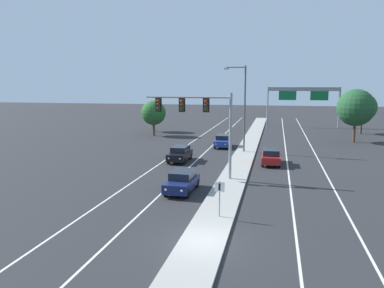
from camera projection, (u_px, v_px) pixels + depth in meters
name	position (u px, v px, depth m)	size (l,w,h in m)	color
ground_plane	(203.00, 243.00, 19.56)	(260.00, 260.00, 0.00)	#28282B
median_island	(238.00, 167.00, 36.91)	(2.40, 110.00, 0.15)	#9E9B93
lane_stripe_oncoming_center	(204.00, 153.00, 44.67)	(0.14, 100.00, 0.01)	silver
lane_stripe_receding_center	(286.00, 157.00, 42.66)	(0.14, 100.00, 0.01)	silver
edge_stripe_left	(177.00, 152.00, 45.38)	(0.14, 100.00, 0.01)	silver
edge_stripe_right	(317.00, 158.00, 41.96)	(0.14, 100.00, 0.01)	silver
overhead_signal_mast	(201.00, 115.00, 31.98)	(7.37, 0.44, 7.20)	gray
median_sign_post	(219.00, 193.00, 22.77)	(0.60, 0.10, 2.20)	gray
street_lamp_median	(243.00, 104.00, 44.48)	(2.58, 0.28, 10.00)	#4C4C51
car_oncoming_navy	(182.00, 181.00, 28.75)	(1.91, 4.51, 1.58)	#141E4C
car_oncoming_black	(180.00, 154.00, 40.07)	(1.83, 4.48, 1.58)	black
car_oncoming_blue	(223.00, 141.00, 49.11)	(1.89, 4.50, 1.58)	navy
car_receding_red	(271.00, 156.00, 38.56)	(1.90, 4.50, 1.58)	maroon
highway_sign_gantry	(303.00, 94.00, 71.35)	(13.28, 0.42, 7.50)	gray
tree_far_left_c	(154.00, 111.00, 64.82)	(3.63, 3.63, 5.26)	#4C3823
tree_far_right_c	(356.00, 108.00, 52.58)	(5.10, 5.10, 7.38)	#4C3823
tree_far_right_b	(362.00, 107.00, 61.81)	(4.56, 4.56, 6.59)	#4C3823
tree_far_left_a	(154.00, 113.00, 59.47)	(3.81, 3.81, 5.51)	#4C3823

